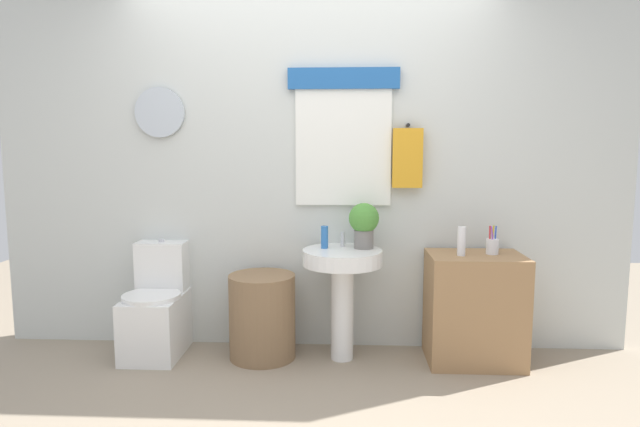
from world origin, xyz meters
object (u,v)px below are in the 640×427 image
(toilet, at_px, (157,311))
(wooden_cabinet, at_px, (474,308))
(laundry_hamper, at_px, (262,316))
(pedestal_sink, at_px, (342,276))
(lotion_bottle, at_px, (461,241))
(soap_bottle, at_px, (325,237))
(toothbrush_cup, at_px, (492,246))
(potted_plant, at_px, (364,222))

(toilet, relative_size, wooden_cabinet, 1.07)
(toilet, distance_m, laundry_hamper, 0.73)
(toilet, xyz_separation_m, pedestal_sink, (1.27, -0.03, 0.27))
(pedestal_sink, distance_m, lotion_bottle, 0.80)
(soap_bottle, height_order, toothbrush_cup, toothbrush_cup)
(wooden_cabinet, bearing_deg, soap_bottle, 177.10)
(toilet, bearing_deg, toothbrush_cup, -0.33)
(pedestal_sink, height_order, lotion_bottle, lotion_bottle)
(lotion_bottle, bearing_deg, potted_plant, 170.85)
(lotion_bottle, distance_m, toothbrush_cup, 0.22)
(potted_plant, bearing_deg, pedestal_sink, -156.80)
(laundry_hamper, height_order, lotion_bottle, lotion_bottle)
(pedestal_sink, xyz_separation_m, potted_plant, (0.14, 0.06, 0.35))
(toilet, relative_size, soap_bottle, 5.16)
(toilet, distance_m, lotion_bottle, 2.09)
(laundry_hamper, distance_m, lotion_bottle, 1.40)
(soap_bottle, distance_m, potted_plant, 0.28)
(wooden_cabinet, distance_m, soap_bottle, 1.09)
(wooden_cabinet, height_order, toothbrush_cup, toothbrush_cup)
(soap_bottle, bearing_deg, laundry_hamper, -173.14)
(toothbrush_cup, bearing_deg, lotion_bottle, -164.18)
(laundry_hamper, height_order, toothbrush_cup, toothbrush_cup)
(lotion_bottle, relative_size, toothbrush_cup, 1.01)
(toilet, height_order, potted_plant, potted_plant)
(laundry_hamper, bearing_deg, soap_bottle, 6.86)
(toilet, height_order, pedestal_sink, toilet)
(soap_bottle, distance_m, toothbrush_cup, 1.09)
(lotion_bottle, height_order, toothbrush_cup, lotion_bottle)
(toilet, relative_size, laundry_hamper, 1.36)
(soap_bottle, bearing_deg, lotion_bottle, -5.84)
(laundry_hamper, height_order, wooden_cabinet, wooden_cabinet)
(pedestal_sink, distance_m, potted_plant, 0.38)
(potted_plant, bearing_deg, lotion_bottle, -9.15)
(lotion_bottle, xyz_separation_m, toothbrush_cup, (0.21, 0.06, -0.04))
(pedestal_sink, relative_size, soap_bottle, 4.96)
(potted_plant, bearing_deg, toothbrush_cup, -2.74)
(pedestal_sink, xyz_separation_m, lotion_bottle, (0.76, -0.04, 0.25))
(pedestal_sink, bearing_deg, toothbrush_cup, 1.19)
(laundry_hamper, relative_size, potted_plant, 1.87)
(toilet, relative_size, pedestal_sink, 1.04)
(pedestal_sink, bearing_deg, wooden_cabinet, 0.00)
(wooden_cabinet, relative_size, potted_plant, 2.37)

